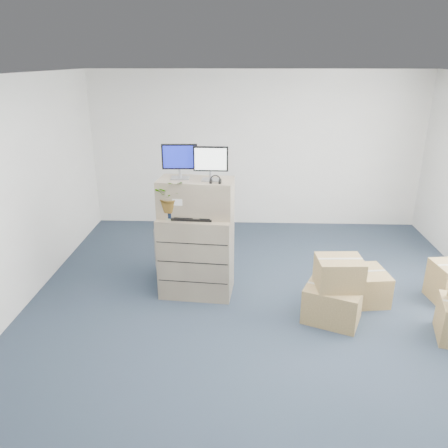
{
  "coord_description": "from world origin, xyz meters",
  "views": [
    {
      "loc": [
        -0.27,
        -4.39,
        2.96
      ],
      "look_at": [
        -0.46,
        0.4,
        1.14
      ],
      "focal_mm": 35.0,
      "sensor_mm": 36.0,
      "label": 1
    }
  ],
  "objects": [
    {
      "name": "ground",
      "position": [
        0.0,
        0.0,
        0.0
      ],
      "size": [
        7.0,
        7.0,
        0.0
      ],
      "primitive_type": "plane",
      "color": "#212C3C",
      "rests_on": "ground"
    },
    {
      "name": "wall_back",
      "position": [
        0.0,
        3.51,
        1.4
      ],
      "size": [
        6.0,
        0.02,
        2.8
      ],
      "primitive_type": "cube",
      "color": "silver",
      "rests_on": "ground"
    },
    {
      "name": "filing_cabinet_lower",
      "position": [
        -0.84,
        0.8,
        0.54
      ],
      "size": [
        0.98,
        0.65,
        1.09
      ],
      "primitive_type": "cube",
      "rotation": [
        0.0,
        0.0,
        -0.09
      ],
      "color": "gray",
      "rests_on": "ground"
    },
    {
      "name": "filing_cabinet_upper",
      "position": [
        -0.84,
        0.85,
        1.32
      ],
      "size": [
        0.97,
        0.55,
        0.47
      ],
      "primitive_type": "cube",
      "rotation": [
        0.0,
        0.0,
        -0.09
      ],
      "color": "gray",
      "rests_on": "filing_cabinet_lower"
    },
    {
      "name": "monitor_left",
      "position": [
        -1.03,
        0.88,
        1.8
      ],
      "size": [
        0.44,
        0.18,
        0.43
      ],
      "rotation": [
        0.0,
        0.0,
        0.05
      ],
      "color": "#99999E",
      "rests_on": "filing_cabinet_upper"
    },
    {
      "name": "monitor_right",
      "position": [
        -0.64,
        0.81,
        1.79
      ],
      "size": [
        0.43,
        0.17,
        0.42
      ],
      "rotation": [
        0.0,
        0.0,
        -0.03
      ],
      "color": "#99999E",
      "rests_on": "filing_cabinet_upper"
    },
    {
      "name": "headphones",
      "position": [
        -0.58,
        0.68,
        1.59
      ],
      "size": [
        0.14,
        0.03,
        0.13
      ],
      "primitive_type": "torus",
      "rotation": [
        1.57,
        0.0,
        -0.09
      ],
      "color": "black",
      "rests_on": "filing_cabinet_upper"
    },
    {
      "name": "keyboard",
      "position": [
        -0.87,
        0.7,
        1.1
      ],
      "size": [
        0.52,
        0.24,
        0.03
      ],
      "primitive_type": "cube",
      "rotation": [
        0.0,
        0.0,
        -0.05
      ],
      "color": "black",
      "rests_on": "filing_cabinet_lower"
    },
    {
      "name": "mouse",
      "position": [
        -0.5,
        0.71,
        1.1
      ],
      "size": [
        0.1,
        0.06,
        0.03
      ],
      "primitive_type": "ellipsoid",
      "rotation": [
        0.0,
        0.0,
        0.07
      ],
      "color": "silver",
      "rests_on": "filing_cabinet_lower"
    },
    {
      "name": "water_bottle",
      "position": [
        -0.77,
        0.86,
        1.21
      ],
      "size": [
        0.07,
        0.07,
        0.24
      ],
      "primitive_type": "cylinder",
      "color": "#92949A",
      "rests_on": "filing_cabinet_lower"
    },
    {
      "name": "phone_dock",
      "position": [
        -0.84,
        0.84,
        1.14
      ],
      "size": [
        0.07,
        0.06,
        0.15
      ],
      "rotation": [
        0.0,
        0.0,
        -0.09
      ],
      "color": "silver",
      "rests_on": "filing_cabinet_lower"
    },
    {
      "name": "external_drive",
      "position": [
        -0.48,
        0.89,
        1.12
      ],
      "size": [
        0.21,
        0.16,
        0.06
      ],
      "primitive_type": "cube",
      "rotation": [
        0.0,
        0.0,
        0.02
      ],
      "color": "black",
      "rests_on": "filing_cabinet_lower"
    },
    {
      "name": "tissue_box",
      "position": [
        -0.53,
        0.84,
        1.2
      ],
      "size": [
        0.25,
        0.14,
        0.09
      ],
      "primitive_type": "cube",
      "rotation": [
        0.0,
        0.0,
        -0.07
      ],
      "color": "#3986C1",
      "rests_on": "external_drive"
    },
    {
      "name": "potted_plant",
      "position": [
        -1.14,
        0.73,
        1.32
      ],
      "size": [
        0.44,
        0.47,
        0.4
      ],
      "rotation": [
        0.0,
        0.0,
        -0.09
      ],
      "color": "#8BA282",
      "rests_on": "filing_cabinet_lower"
    },
    {
      "name": "office_chair",
      "position": [
        -1.08,
        1.18,
        0.37
      ],
      "size": [
        0.89,
        0.85,
        0.75
      ],
      "primitive_type": "imported",
      "rotation": [
        0.0,
        0.0,
        3.42
      ],
      "color": "slate",
      "rests_on": "ground"
    },
    {
      "name": "cardboard_boxes",
      "position": [
        1.75,
        0.31,
        0.3
      ],
      "size": [
        2.52,
        1.48,
        0.8
      ],
      "color": "olive",
      "rests_on": "ground"
    }
  ]
}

